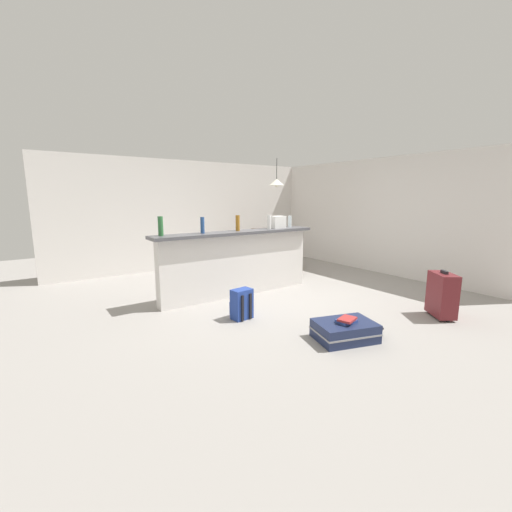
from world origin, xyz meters
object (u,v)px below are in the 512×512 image
object	(u,v)px
bottle_green	(161,226)
bottle_clear	(290,221)
dining_chair_near_partition	(284,251)
suitcase_flat_navy	(345,331)
grocery_bag	(278,222)
bottle_blue	(202,225)
backpack_blue	(241,304)
bottle_white	(269,222)
suitcase_upright_maroon	(442,294)
book_stack	(347,320)
bottle_amber	(238,223)
dining_chair_far_side	(257,245)
pendant_lamp	(277,182)
dining_table	(271,242)

from	to	relation	value
bottle_green	bottle_clear	bearing A→B (deg)	0.39
dining_chair_near_partition	suitcase_flat_navy	size ratio (longest dim) A/B	1.05
grocery_bag	bottle_blue	bearing A→B (deg)	-178.87
grocery_bag	backpack_blue	world-z (taller)	grocery_bag
bottle_white	backpack_blue	world-z (taller)	bottle_white
suitcase_upright_maroon	book_stack	size ratio (longest dim) A/B	2.62
bottle_white	backpack_blue	size ratio (longest dim) A/B	0.58
bottle_amber	book_stack	world-z (taller)	bottle_amber
dining_chair_far_side	backpack_blue	distance (m)	3.63
bottle_clear	book_stack	size ratio (longest dim) A/B	0.84
bottle_amber	bottle_green	bearing A→B (deg)	179.18
pendant_lamp	backpack_blue	bearing A→B (deg)	-136.91
bottle_blue	bottle_white	size ratio (longest dim) A/B	1.04
bottle_green	bottle_clear	distance (m)	2.50
bottle_green	dining_table	world-z (taller)	bottle_green
bottle_blue	suitcase_flat_navy	xyz separation A→B (m)	(0.69, -2.32, -1.12)
book_stack	bottle_green	bearing A→B (deg)	119.24
backpack_blue	pendant_lamp	bearing A→B (deg)	43.09
bottle_blue	dining_table	xyz separation A→B (m)	(2.31, 1.22, -0.58)
bottle_green	bottle_white	bearing A→B (deg)	-1.93
bottle_amber	bottle_clear	xyz separation A→B (m)	(1.18, 0.04, -0.02)
grocery_bag	suitcase_flat_navy	size ratio (longest dim) A/B	0.29
grocery_bag	dining_table	bearing A→B (deg)	57.02
bottle_amber	dining_chair_far_side	bearing A→B (deg)	47.26
bottle_amber	dining_chair_far_side	size ratio (longest dim) A/B	0.28
bottle_green	bottle_blue	world-z (taller)	bottle_green
dining_chair_far_side	backpack_blue	world-z (taller)	dining_chair_far_side
bottle_amber	book_stack	xyz separation A→B (m)	(0.02, -2.36, -0.98)
grocery_bag	pendant_lamp	xyz separation A→B (m)	(0.85, 1.12, 0.78)
bottle_white	pendant_lamp	xyz separation A→B (m)	(1.10, 1.19, 0.76)
dining_table	suitcase_flat_navy	xyz separation A→B (m)	(-1.63, -3.54, -0.54)
pendant_lamp	book_stack	distance (m)	4.27
bottle_blue	backpack_blue	size ratio (longest dim) A/B	0.61
dining_chair_near_partition	pendant_lamp	bearing A→B (deg)	74.54
dining_table	dining_chair_far_side	size ratio (longest dim) A/B	1.18
bottle_green	backpack_blue	xyz separation A→B (m)	(0.72, -1.06, -1.04)
bottle_clear	suitcase_upright_maroon	distance (m)	2.83
bottle_clear	dining_table	bearing A→B (deg)	68.10
bottle_white	bottle_clear	size ratio (longest dim) A/B	1.14
bottle_amber	suitcase_flat_navy	world-z (taller)	bottle_amber
dining_chair_near_partition	grocery_bag	bearing A→B (deg)	-136.61
dining_chair_near_partition	suitcase_upright_maroon	bearing A→B (deg)	-88.27
dining_table	bottle_amber	bearing A→B (deg)	-143.82
bottle_amber	bottle_blue	bearing A→B (deg)	-178.70
bottle_amber	grocery_bag	size ratio (longest dim) A/B	1.01
dining_chair_near_partition	bottle_clear	bearing A→B (deg)	-122.69
dining_chair_far_side	suitcase_upright_maroon	xyz separation A→B (m)	(0.06, -4.39, -0.19)
pendant_lamp	bottle_green	bearing A→B (deg)	-159.82
backpack_blue	suitcase_upright_maroon	size ratio (longest dim) A/B	0.63
bottle_amber	backpack_blue	xyz separation A→B (m)	(-0.60, -1.04, -1.03)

